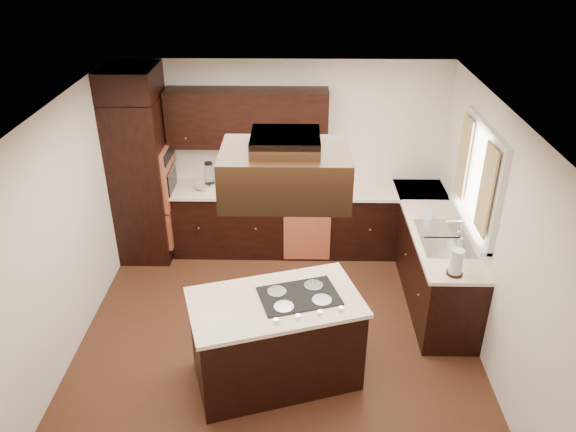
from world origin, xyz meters
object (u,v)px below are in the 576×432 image
(oven_column, at_px, (142,180))
(spice_rack, at_px, (254,177))
(island, at_px, (276,341))
(range_hood, at_px, (285,174))

(oven_column, bearing_deg, spice_rack, 2.43)
(spice_rack, bearing_deg, island, -90.89)
(oven_column, height_order, spice_rack, oven_column)
(island, height_order, spice_rack, spice_rack)
(range_hood, distance_m, spice_rack, 2.59)
(oven_column, distance_m, island, 2.99)
(island, relative_size, range_hood, 1.44)
(range_hood, height_order, spice_rack, range_hood)
(oven_column, relative_size, island, 1.40)
(island, height_order, range_hood, range_hood)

